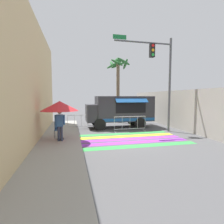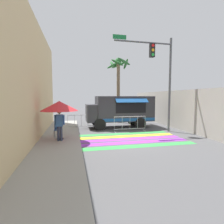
{
  "view_description": "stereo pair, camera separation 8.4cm",
  "coord_description": "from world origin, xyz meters",
  "px_view_note": "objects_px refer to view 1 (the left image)",
  "views": [
    {
      "loc": [
        -3.31,
        -9.67,
        2.48
      ],
      "look_at": [
        -0.45,
        2.6,
        1.4
      ],
      "focal_mm": 28.0,
      "sensor_mm": 36.0,
      "label": 1
    },
    {
      "loc": [
        -3.23,
        -9.69,
        2.48
      ],
      "look_at": [
        -0.45,
        2.6,
        1.4
      ],
      "focal_mm": 28.0,
      "sensor_mm": 36.0,
      "label": 2
    }
  ],
  "objects_px": {
    "barricade_front": "(130,124)",
    "barricade_side": "(81,122)",
    "patio_umbrella": "(60,106)",
    "vendor_person": "(60,123)",
    "traffic_signal_pole": "(160,69)",
    "food_truck": "(119,110)",
    "palm_tree": "(118,76)",
    "folding_chair": "(58,128)"
  },
  "relations": [
    {
      "from": "barricade_front",
      "to": "barricade_side",
      "type": "relative_size",
      "value": 1.12
    },
    {
      "from": "patio_umbrella",
      "to": "vendor_person",
      "type": "relative_size",
      "value": 1.27
    },
    {
      "from": "traffic_signal_pole",
      "to": "vendor_person",
      "type": "relative_size",
      "value": 3.93
    },
    {
      "from": "food_truck",
      "to": "vendor_person",
      "type": "bearing_deg",
      "value": -136.74
    },
    {
      "from": "vendor_person",
      "to": "palm_tree",
      "type": "distance_m",
      "value": 9.22
    },
    {
      "from": "barricade_front",
      "to": "patio_umbrella",
      "type": "bearing_deg",
      "value": -157.57
    },
    {
      "from": "vendor_person",
      "to": "barricade_front",
      "type": "bearing_deg",
      "value": 13.23
    },
    {
      "from": "folding_chair",
      "to": "vendor_person",
      "type": "height_order",
      "value": "vendor_person"
    },
    {
      "from": "barricade_side",
      "to": "vendor_person",
      "type": "bearing_deg",
      "value": -107.55
    },
    {
      "from": "traffic_signal_pole",
      "to": "vendor_person",
      "type": "bearing_deg",
      "value": -165.69
    },
    {
      "from": "vendor_person",
      "to": "traffic_signal_pole",
      "type": "bearing_deg",
      "value": 1.55
    },
    {
      "from": "traffic_signal_pole",
      "to": "barricade_side",
      "type": "distance_m",
      "value": 7.06
    },
    {
      "from": "folding_chair",
      "to": "palm_tree",
      "type": "relative_size",
      "value": 0.15
    },
    {
      "from": "food_truck",
      "to": "barricade_side",
      "type": "distance_m",
      "value": 3.18
    },
    {
      "from": "folding_chair",
      "to": "barricade_side",
      "type": "distance_m",
      "value": 3.72
    },
    {
      "from": "food_truck",
      "to": "barricade_side",
      "type": "xyz_separation_m",
      "value": [
        -3.05,
        0.11,
        -0.92
      ]
    },
    {
      "from": "barricade_side",
      "to": "palm_tree",
      "type": "height_order",
      "value": "palm_tree"
    },
    {
      "from": "patio_umbrella",
      "to": "barricade_front",
      "type": "relative_size",
      "value": 0.9
    },
    {
      "from": "food_truck",
      "to": "vendor_person",
      "type": "distance_m",
      "value": 6.03
    },
    {
      "from": "vendor_person",
      "to": "barricade_front",
      "type": "height_order",
      "value": "vendor_person"
    },
    {
      "from": "patio_umbrella",
      "to": "barricade_side",
      "type": "xyz_separation_m",
      "value": [
        1.35,
        3.89,
        -1.44
      ]
    },
    {
      "from": "barricade_side",
      "to": "patio_umbrella",
      "type": "bearing_deg",
      "value": -109.13
    },
    {
      "from": "food_truck",
      "to": "barricade_front",
      "type": "bearing_deg",
      "value": -80.08
    },
    {
      "from": "food_truck",
      "to": "traffic_signal_pole",
      "type": "bearing_deg",
      "value": -46.84
    },
    {
      "from": "patio_umbrella",
      "to": "barricade_front",
      "type": "xyz_separation_m",
      "value": [
        4.72,
        1.95,
        -1.44
      ]
    },
    {
      "from": "traffic_signal_pole",
      "to": "barricade_front",
      "type": "height_order",
      "value": "traffic_signal_pole"
    },
    {
      "from": "traffic_signal_pole",
      "to": "patio_umbrella",
      "type": "bearing_deg",
      "value": -168.55
    },
    {
      "from": "food_truck",
      "to": "patio_umbrella",
      "type": "xyz_separation_m",
      "value": [
        -4.4,
        -3.78,
        0.53
      ]
    },
    {
      "from": "barricade_front",
      "to": "palm_tree",
      "type": "bearing_deg",
      "value": 85.63
    },
    {
      "from": "food_truck",
      "to": "vendor_person",
      "type": "height_order",
      "value": "food_truck"
    },
    {
      "from": "folding_chair",
      "to": "vendor_person",
      "type": "bearing_deg",
      "value": -80.9
    },
    {
      "from": "vendor_person",
      "to": "palm_tree",
      "type": "xyz_separation_m",
      "value": [
        5.06,
        6.92,
        3.4
      ]
    },
    {
      "from": "patio_umbrella",
      "to": "folding_chair",
      "type": "height_order",
      "value": "patio_umbrella"
    },
    {
      "from": "folding_chair",
      "to": "barricade_side",
      "type": "xyz_separation_m",
      "value": [
        1.5,
        3.4,
        -0.14
      ]
    },
    {
      "from": "traffic_signal_pole",
      "to": "folding_chair",
      "type": "bearing_deg",
      "value": -172.79
    },
    {
      "from": "folding_chair",
      "to": "barricade_front",
      "type": "xyz_separation_m",
      "value": [
        4.87,
        1.46,
        -0.14
      ]
    },
    {
      "from": "patio_umbrella",
      "to": "vendor_person",
      "type": "height_order",
      "value": "patio_umbrella"
    },
    {
      "from": "food_truck",
      "to": "barricade_front",
      "type": "relative_size",
      "value": 2.27
    },
    {
      "from": "patio_umbrella",
      "to": "barricade_side",
      "type": "height_order",
      "value": "patio_umbrella"
    },
    {
      "from": "traffic_signal_pole",
      "to": "folding_chair",
      "type": "distance_m",
      "value": 7.83
    },
    {
      "from": "folding_chair",
      "to": "traffic_signal_pole",
      "type": "bearing_deg",
      "value": 5.38
    },
    {
      "from": "barricade_side",
      "to": "palm_tree",
      "type": "relative_size",
      "value": 0.34
    }
  ]
}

